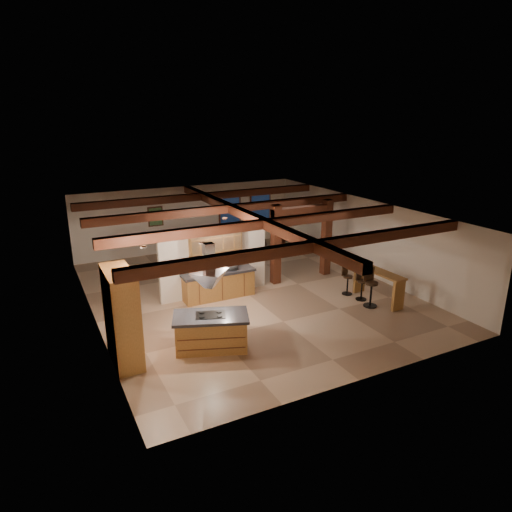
{
  "coord_description": "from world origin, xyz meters",
  "views": [
    {
      "loc": [
        -6.37,
        -13.18,
        5.99
      ],
      "look_at": [
        0.6,
        0.5,
        1.14
      ],
      "focal_mm": 32.0,
      "sensor_mm": 36.0,
      "label": 1
    }
  ],
  "objects_px": {
    "dining_table": "(220,265)",
    "sofa": "(244,242)",
    "kitchen_island": "(211,331)",
    "bar_counter": "(378,281)"
  },
  "relations": [
    {
      "from": "dining_table",
      "to": "sofa",
      "type": "height_order",
      "value": "dining_table"
    },
    {
      "from": "dining_table",
      "to": "sofa",
      "type": "distance_m",
      "value": 3.42
    },
    {
      "from": "dining_table",
      "to": "sofa",
      "type": "xyz_separation_m",
      "value": [
        2.25,
        2.57,
        -0.05
      ]
    },
    {
      "from": "kitchen_island",
      "to": "dining_table",
      "type": "bearing_deg",
      "value": 65.17
    },
    {
      "from": "kitchen_island",
      "to": "sofa",
      "type": "bearing_deg",
      "value": 59.24
    },
    {
      "from": "bar_counter",
      "to": "sofa",
      "type": "bearing_deg",
      "value": 100.24
    },
    {
      "from": "kitchen_island",
      "to": "dining_table",
      "type": "relative_size",
      "value": 1.13
    },
    {
      "from": "dining_table",
      "to": "bar_counter",
      "type": "bearing_deg",
      "value": -38.18
    },
    {
      "from": "kitchen_island",
      "to": "dining_table",
      "type": "height_order",
      "value": "kitchen_island"
    },
    {
      "from": "kitchen_island",
      "to": "sofa",
      "type": "relative_size",
      "value": 1.09
    }
  ]
}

